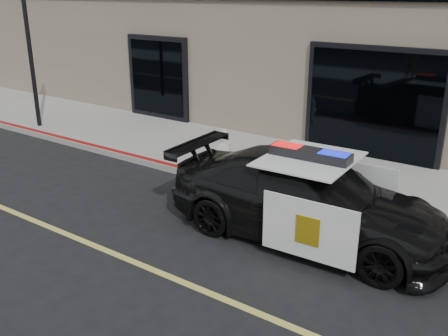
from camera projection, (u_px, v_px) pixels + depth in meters
The scene contains 5 objects.
ground at pixel (256, 313), 6.73m from camera, with size 120.00×120.00×0.00m, color black.
sidewalk_n at pixel (384, 188), 10.74m from camera, with size 60.00×3.50×0.15m, color gray.
police_car at pixel (307, 199), 8.55m from camera, with size 2.48×5.11×1.62m.
fire_hydrant at pixel (224, 147), 12.02m from camera, with size 0.37×0.52×0.82m.
street_light at pixel (27, 42), 14.48m from camera, with size 0.13×1.15×4.54m.
Camera 1 is at (2.91, -4.88, 4.12)m, focal length 40.00 mm.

